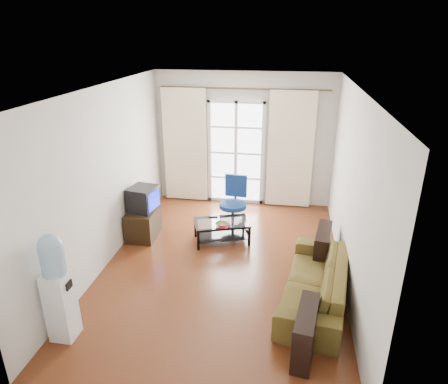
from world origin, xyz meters
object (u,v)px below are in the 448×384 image
(sofa, at_px, (315,282))
(crt_tv, at_px, (142,198))
(task_chair, at_px, (233,215))
(coffee_table, at_px, (222,229))
(tv_stand, at_px, (143,223))
(water_cooler, at_px, (57,286))

(sofa, xyz_separation_m, crt_tv, (-2.91, 1.39, 0.43))
(crt_tv, bearing_deg, sofa, -15.12)
(sofa, relative_size, task_chair, 2.07)
(crt_tv, bearing_deg, coffee_table, 11.38)
(sofa, distance_m, crt_tv, 3.25)
(tv_stand, relative_size, crt_tv, 1.33)
(sofa, xyz_separation_m, tv_stand, (-2.91, 1.37, -0.03))
(sofa, height_order, water_cooler, water_cooler)
(sofa, distance_m, water_cooler, 3.23)
(coffee_table, height_order, task_chair, task_chair)
(sofa, bearing_deg, water_cooler, -59.45)
(tv_stand, bearing_deg, coffee_table, 0.31)
(crt_tv, xyz_separation_m, task_chair, (1.53, 0.50, -0.42))
(crt_tv, bearing_deg, tv_stand, -87.92)
(crt_tv, relative_size, water_cooler, 0.38)
(crt_tv, relative_size, task_chair, 0.52)
(coffee_table, xyz_separation_m, water_cooler, (-1.46, -2.60, 0.47))
(water_cooler, bearing_deg, tv_stand, 89.61)
(sofa, distance_m, tv_stand, 3.22)
(sofa, relative_size, crt_tv, 3.97)
(sofa, xyz_separation_m, task_chair, (-1.38, 1.89, 0.01))
(sofa, height_order, coffee_table, sofa)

